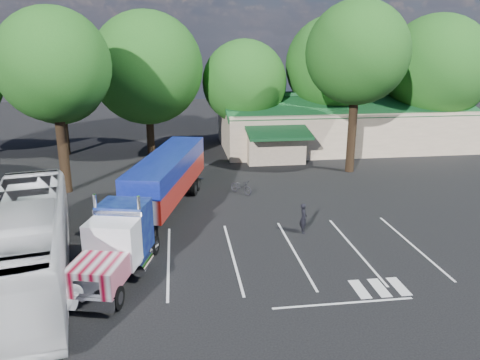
{
  "coord_description": "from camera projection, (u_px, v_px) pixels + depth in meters",
  "views": [
    {
      "loc": [
        -2.53,
        -27.28,
        10.41
      ],
      "look_at": [
        1.26,
        0.56,
        2.0
      ],
      "focal_mm": 35.0,
      "sensor_mm": 36.0,
      "label": 1
    }
  ],
  "objects": [
    {
      "name": "event_hall",
      "position": [
        339.0,
        125.0,
        47.26
      ],
      "size": [
        24.2,
        14.12,
        5.55
      ],
      "color": "#C3AC91",
      "rests_on": "ground"
    },
    {
      "name": "semi_truck",
      "position": [
        157.0,
        189.0,
        27.06
      ],
      "size": [
        6.72,
        18.11,
        3.8
      ],
      "rotation": [
        0.0,
        0.0,
        -0.25
      ],
      "color": "black",
      "rests_on": "ground"
    },
    {
      "name": "ground",
      "position": [
        221.0,
        214.0,
        29.21
      ],
      "size": [
        120.0,
        120.0,
        0.0
      ],
      "primitive_type": "plane",
      "color": "black",
      "rests_on": "ground"
    },
    {
      "name": "tree_near_right",
      "position": [
        357.0,
        53.0,
        36.05
      ],
      "size": [
        8.0,
        8.0,
        13.5
      ],
      "color": "black",
      "rests_on": "ground"
    },
    {
      "name": "tree_row_e",
      "position": [
        335.0,
        65.0,
        45.66
      ],
      "size": [
        9.6,
        9.6,
        12.9
      ],
      "color": "black",
      "rests_on": "ground"
    },
    {
      "name": "tree_near_left",
      "position": [
        54.0,
        65.0,
        31.02
      ],
      "size": [
        7.6,
        7.6,
        12.65
      ],
      "color": "black",
      "rests_on": "ground"
    },
    {
      "name": "tree_row_d",
      "position": [
        244.0,
        82.0,
        44.45
      ],
      "size": [
        8.0,
        8.0,
        10.6
      ],
      "color": "black",
      "rests_on": "ground"
    },
    {
      "name": "woman",
      "position": [
        304.0,
        218.0,
        26.15
      ],
      "size": [
        0.48,
        0.67,
        1.73
      ],
      "primitive_type": "imported",
      "rotation": [
        0.0,
        0.0,
        1.46
      ],
      "color": "black",
      "rests_on": "ground"
    },
    {
      "name": "tree_row_b",
      "position": [
        59.0,
        78.0,
        42.38
      ],
      "size": [
        8.4,
        8.4,
        11.35
      ],
      "color": "black",
      "rests_on": "ground"
    },
    {
      "name": "bicycle",
      "position": [
        241.0,
        187.0,
        32.97
      ],
      "size": [
        1.75,
        1.91,
        1.01
      ],
      "primitive_type": "imported",
      "rotation": [
        0.0,
        0.0,
        0.7
      ],
      "color": "black",
      "rests_on": "ground"
    },
    {
      "name": "silver_sedan",
      "position": [
        265.0,
        151.0,
        43.03
      ],
      "size": [
        3.82,
        1.64,
        1.22
      ],
      "primitive_type": "imported",
      "rotation": [
        0.0,
        0.0,
        1.48
      ],
      "color": "#93969A",
      "rests_on": "ground"
    },
    {
      "name": "tour_bus",
      "position": [
        27.0,
        243.0,
        20.5
      ],
      "size": [
        5.75,
        13.82,
        3.75
      ],
      "primitive_type": "imported",
      "rotation": [
        0.0,
        0.0,
        0.2
      ],
      "color": "silver",
      "rests_on": "ground"
    },
    {
      "name": "tree_row_c",
      "position": [
        147.0,
        68.0,
        41.63
      ],
      "size": [
        10.0,
        10.0,
        13.05
      ],
      "color": "black",
      "rests_on": "ground"
    },
    {
      "name": "tree_row_f",
      "position": [
        437.0,
        68.0,
        45.9
      ],
      "size": [
        10.4,
        10.4,
        13.0
      ],
      "color": "black",
      "rests_on": "ground"
    }
  ]
}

